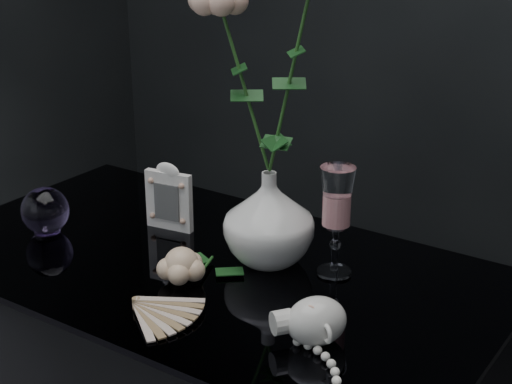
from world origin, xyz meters
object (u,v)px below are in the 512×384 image
Objects in this scene: paperweight at (45,211)px; loose_rose at (181,265)px; wine_glass at (336,222)px; picture_frame at (169,196)px; vase at (269,218)px; pearl_jar at (316,319)px.

paperweight reaches higher than loose_rose.
wine_glass reaches higher than loose_rose.
picture_frame is (-0.36, -0.01, -0.03)m from wine_glass.
loose_rose is (-0.08, -0.15, -0.05)m from vase.
wine_glass is 0.74× the size of pearl_jar.
paperweight is (-0.55, -0.16, -0.05)m from wine_glass.
picture_frame is 0.49m from pearl_jar.
picture_frame is at bearing 38.68° from paperweight.
loose_rose is (0.35, -0.01, -0.01)m from paperweight.
picture_frame reaches higher than paperweight.
vase is 0.93× the size of loose_rose.
picture_frame is (-0.24, 0.01, -0.02)m from vase.
loose_rose is at bearing -139.57° from wine_glass.
wine_glass reaches higher than vase.
wine_glass is at bearing 16.24° from paperweight.
wine_glass reaches higher than paperweight.
vase reaches higher than pearl_jar.
picture_frame is 0.23m from loose_rose.
pearl_jar is at bearing -4.47° from paperweight.
pearl_jar is at bearing -42.16° from vase.
vase is at bearing 174.39° from pearl_jar.
picture_frame reaches higher than loose_rose.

